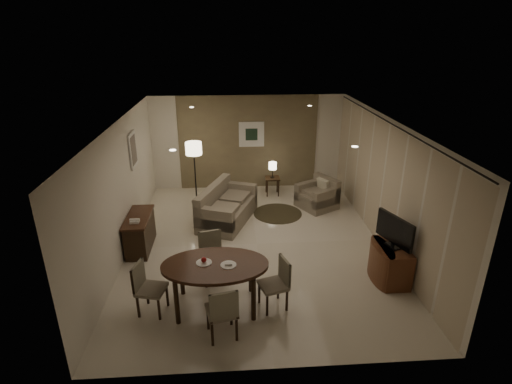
{
  "coord_description": "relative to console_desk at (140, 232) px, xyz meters",
  "views": [
    {
      "loc": [
        -0.55,
        -7.68,
        4.37
      ],
      "look_at": [
        0.0,
        0.2,
        1.15
      ],
      "focal_mm": 28.0,
      "sensor_mm": 36.0,
      "label": 1
    }
  ],
  "objects": [
    {
      "name": "room_shell",
      "position": [
        2.49,
        0.4,
        0.98
      ],
      "size": [
        5.5,
        7.0,
        2.7
      ],
      "color": "beige",
      "rests_on": "ground"
    },
    {
      "name": "taupe_accent",
      "position": [
        2.49,
        3.48,
        0.98
      ],
      "size": [
        3.96,
        0.03,
        2.7
      ],
      "primitive_type": "cube",
      "color": "#766A49",
      "rests_on": "wall_back"
    },
    {
      "name": "curtain_wall",
      "position": [
        5.17,
        0.0,
        0.95
      ],
      "size": [
        0.08,
        6.7,
        2.58
      ],
      "primitive_type": null,
      "color": "beige",
      "rests_on": "wall_right"
    },
    {
      "name": "curtain_rod",
      "position": [
        5.17,
        0.0,
        2.27
      ],
      "size": [
        0.03,
        6.8,
        0.03
      ],
      "primitive_type": "cylinder",
      "rotation": [
        1.57,
        0.0,
        0.0
      ],
      "color": "black",
      "rests_on": "wall_right"
    },
    {
      "name": "art_back_frame",
      "position": [
        2.59,
        3.46,
        1.23
      ],
      "size": [
        0.72,
        0.03,
        0.72
      ],
      "primitive_type": "cube",
      "color": "silver",
      "rests_on": "wall_back"
    },
    {
      "name": "art_back_canvas",
      "position": [
        2.59,
        3.44,
        1.23
      ],
      "size": [
        0.34,
        0.01,
        0.34
      ],
      "primitive_type": "cube",
      "color": "black",
      "rests_on": "wall_back"
    },
    {
      "name": "art_left_frame",
      "position": [
        -0.23,
        1.2,
        1.48
      ],
      "size": [
        0.03,
        0.6,
        0.8
      ],
      "primitive_type": "cube",
      "color": "silver",
      "rests_on": "wall_left"
    },
    {
      "name": "art_left_canvas",
      "position": [
        -0.21,
        1.2,
        1.48
      ],
      "size": [
        0.01,
        0.46,
        0.64
      ],
      "primitive_type": "cube",
      "color": "gray",
      "rests_on": "wall_left"
    },
    {
      "name": "downlight_nl",
      "position": [
        1.09,
        -1.8,
        2.31
      ],
      "size": [
        0.1,
        0.1,
        0.01
      ],
      "primitive_type": "cylinder",
      "color": "white",
      "rests_on": "ceiling"
    },
    {
      "name": "downlight_nr",
      "position": [
        3.89,
        -1.8,
        2.31
      ],
      "size": [
        0.1,
        0.1,
        0.01
      ],
      "primitive_type": "cylinder",
      "color": "white",
      "rests_on": "ceiling"
    },
    {
      "name": "downlight_fl",
      "position": [
        1.09,
        1.8,
        2.31
      ],
      "size": [
        0.1,
        0.1,
        0.01
      ],
      "primitive_type": "cylinder",
      "color": "white",
      "rests_on": "ceiling"
    },
    {
      "name": "downlight_fr",
      "position": [
        3.89,
        1.8,
        2.31
      ],
      "size": [
        0.1,
        0.1,
        0.01
      ],
      "primitive_type": "cylinder",
      "color": "white",
      "rests_on": "ceiling"
    },
    {
      "name": "console_desk",
      "position": [
        0.0,
        0.0,
        0.0
      ],
      "size": [
        0.48,
        1.2,
        0.75
      ],
      "primitive_type": null,
      "color": "#422115",
      "rests_on": "floor"
    },
    {
      "name": "telephone",
      "position": [
        0.0,
        -0.3,
        0.43
      ],
      "size": [
        0.2,
        0.14,
        0.09
      ],
      "primitive_type": null,
      "color": "white",
      "rests_on": "console_desk"
    },
    {
      "name": "tv_cabinet",
      "position": [
        4.89,
        -1.5,
        -0.03
      ],
      "size": [
        0.48,
        0.9,
        0.7
      ],
      "primitive_type": null,
      "color": "#5C2F1B",
      "rests_on": "floor"
    },
    {
      "name": "flat_tv",
      "position": [
        4.87,
        -1.5,
        0.65
      ],
      "size": [
        0.36,
        0.85,
        0.6
      ],
      "primitive_type": null,
      "rotation": [
        0.0,
        0.0,
        0.35
      ],
      "color": "black",
      "rests_on": "tv_cabinet"
    },
    {
      "name": "dining_table",
      "position": [
        1.66,
        -2.07,
        0.04
      ],
      "size": [
        1.76,
        1.1,
        0.83
      ],
      "primitive_type": null,
      "color": "#422115",
      "rests_on": "floor"
    },
    {
      "name": "chair_near",
      "position": [
        1.76,
        -2.77,
        0.09
      ],
      "size": [
        0.53,
        0.53,
        0.92
      ],
      "primitive_type": null,
      "rotation": [
        0.0,
        0.0,
        3.35
      ],
      "color": "gray",
      "rests_on": "floor"
    },
    {
      "name": "chair_far",
      "position": [
        1.59,
        -1.3,
        0.09
      ],
      "size": [
        0.55,
        0.55,
        0.93
      ],
      "primitive_type": null,
      "rotation": [
        0.0,
        0.0,
        0.26
      ],
      "color": "gray",
      "rests_on": "floor"
    },
    {
      "name": "chair_left",
      "position": [
        0.61,
        -2.14,
        0.07
      ],
      "size": [
        0.52,
        0.52,
        0.89
      ],
      "primitive_type": null,
      "rotation": [
        0.0,
        0.0,
        1.34
      ],
      "color": "gray",
      "rests_on": "floor"
    },
    {
      "name": "chair_right",
      "position": [
        2.61,
        -2.16,
        0.07
      ],
      "size": [
        0.54,
        0.54,
        0.89
      ],
      "primitive_type": null,
      "rotation": [
        0.0,
        0.0,
        -1.27
      ],
      "color": "gray",
      "rests_on": "floor"
    },
    {
      "name": "plate_a",
      "position": [
        1.48,
        -2.02,
        0.46
      ],
      "size": [
        0.26,
        0.26,
        0.02
      ],
      "primitive_type": "cylinder",
      "color": "white",
      "rests_on": "dining_table"
    },
    {
      "name": "plate_b",
      "position": [
        1.88,
        -2.12,
        0.46
      ],
      "size": [
        0.26,
        0.26,
        0.02
      ],
      "primitive_type": "cylinder",
      "color": "white",
      "rests_on": "dining_table"
    },
    {
      "name": "fruit_apple",
      "position": [
        1.48,
        -2.02,
        0.51
      ],
      "size": [
        0.09,
        0.09,
        0.09
      ],
      "primitive_type": "sphere",
      "color": "maroon",
      "rests_on": "plate_a"
    },
    {
      "name": "napkin",
      "position": [
        1.88,
        -2.12,
        0.48
      ],
      "size": [
        0.12,
        0.08,
        0.03
      ],
      "primitive_type": "cube",
      "color": "white",
      "rests_on": "plate_b"
    },
    {
      "name": "round_rug",
      "position": [
        3.14,
        1.51,
        -0.37
      ],
      "size": [
        1.23,
        1.23,
        0.01
      ],
      "primitive_type": "cylinder",
      "color": "#413A24",
      "rests_on": "floor"
    },
    {
      "name": "sofa",
      "position": [
        1.87,
        1.2,
        0.07
      ],
      "size": [
        2.08,
        1.55,
        0.88
      ],
      "primitive_type": null,
      "rotation": [
        0.0,
        0.0,
        1.2
      ],
      "color": "gray",
      "rests_on": "floor"
    },
    {
      "name": "armchair",
      "position": [
        4.21,
        1.84,
        0.02
      ],
      "size": [
        1.17,
        1.18,
        0.79
      ],
      "primitive_type": null,
      "rotation": [
        0.0,
        0.0,
        -1.05
      ],
      "color": "gray",
      "rests_on": "floor"
    },
    {
      "name": "side_table",
      "position": [
        3.14,
        2.81,
        -0.12
      ],
      "size": [
        0.4,
        0.4,
        0.51
      ],
      "primitive_type": null,
      "color": "black",
      "rests_on": "floor"
    },
    {
      "name": "table_lamp",
      "position": [
        3.14,
        2.81,
        0.38
      ],
      "size": [
        0.22,
        0.22,
        0.5
      ],
      "primitive_type": null,
      "color": "#FFEAC1",
      "rests_on": "side_table"
    },
    {
      "name": "floor_lamp",
      "position": [
        1.02,
        2.4,
        0.46
      ],
      "size": [
        0.42,
        0.42,
        1.68
      ],
      "primitive_type": null,
      "color": "#FFE5B7",
      "rests_on": "floor"
    }
  ]
}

